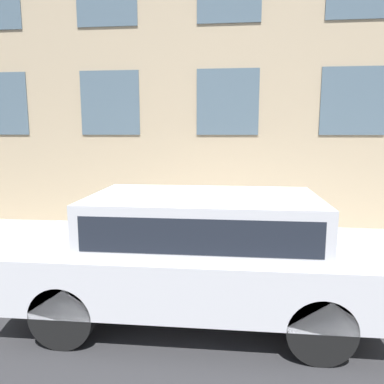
# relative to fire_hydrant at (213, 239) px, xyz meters

# --- Properties ---
(ground_plane) EXTENTS (80.00, 80.00, 0.00)m
(ground_plane) POSITION_rel_fire_hydrant_xyz_m (-0.56, -0.20, -0.51)
(ground_plane) COLOR #2D2D30
(sidewalk) EXTENTS (3.14, 60.00, 0.13)m
(sidewalk) POSITION_rel_fire_hydrant_xyz_m (1.01, -0.20, -0.45)
(sidewalk) COLOR #9E9B93
(sidewalk) RESTS_ON ground_plane
(building_facade) EXTENTS (0.33, 40.00, 9.31)m
(building_facade) POSITION_rel_fire_hydrant_xyz_m (2.73, -0.20, 4.15)
(building_facade) COLOR tan
(building_facade) RESTS_ON ground_plane
(fire_hydrant) EXTENTS (0.35, 0.46, 0.76)m
(fire_hydrant) POSITION_rel_fire_hydrant_xyz_m (0.00, 0.00, 0.00)
(fire_hydrant) COLOR red
(fire_hydrant) RESTS_ON sidewalk
(person) EXTENTS (0.32, 0.21, 1.31)m
(person) POSITION_rel_fire_hydrant_xyz_m (0.28, 0.79, 0.40)
(person) COLOR #726651
(person) RESTS_ON sidewalk
(parked_truck_silver_near) EXTENTS (1.89, 4.57, 1.64)m
(parked_truck_silver_near) POSITION_rel_fire_hydrant_xyz_m (-1.93, 0.09, 0.44)
(parked_truck_silver_near) COLOR black
(parked_truck_silver_near) RESTS_ON ground_plane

